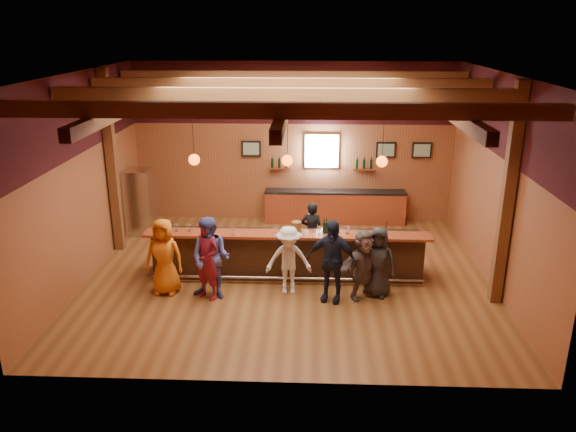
{
  "coord_description": "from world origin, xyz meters",
  "views": [
    {
      "loc": [
        0.5,
        -11.64,
        5.47
      ],
      "look_at": [
        0.0,
        0.3,
        1.35
      ],
      "focal_mm": 35.0,
      "sensor_mm": 36.0,
      "label": 1
    }
  ],
  "objects_px": {
    "bar_counter": "(288,252)",
    "bottle_a": "(324,227)",
    "back_bar_cabinet": "(335,207)",
    "customer_navy": "(331,261)",
    "ice_bucket": "(296,227)",
    "customer_orange": "(164,256)",
    "customer_denim": "(211,258)",
    "bartender": "(312,232)",
    "stainless_fridge": "(140,202)",
    "customer_white": "(289,260)",
    "customer_brown": "(363,264)",
    "customer_redvest": "(207,260)",
    "customer_dark": "(378,262)"
  },
  "relations": [
    {
      "from": "customer_navy",
      "to": "ice_bucket",
      "type": "distance_m",
      "value": 1.33
    },
    {
      "from": "customer_orange",
      "to": "customer_denim",
      "type": "xyz_separation_m",
      "value": [
        1.02,
        -0.17,
        0.05
      ]
    },
    {
      "from": "customer_white",
      "to": "customer_brown",
      "type": "height_order",
      "value": "customer_brown"
    },
    {
      "from": "customer_denim",
      "to": "customer_redvest",
      "type": "bearing_deg",
      "value": -147.62
    },
    {
      "from": "customer_denim",
      "to": "customer_orange",
      "type": "bearing_deg",
      "value": -175.78
    },
    {
      "from": "bottle_a",
      "to": "back_bar_cabinet",
      "type": "bearing_deg",
      "value": 84.26
    },
    {
      "from": "stainless_fridge",
      "to": "customer_orange",
      "type": "xyz_separation_m",
      "value": [
        1.55,
        -3.51,
        -0.07
      ]
    },
    {
      "from": "bartender",
      "to": "bottle_a",
      "type": "distance_m",
      "value": 1.21
    },
    {
      "from": "stainless_fridge",
      "to": "customer_redvest",
      "type": "distance_m",
      "value": 4.47
    },
    {
      "from": "customer_orange",
      "to": "bartender",
      "type": "xyz_separation_m",
      "value": [
        3.1,
        1.86,
        -0.09
      ]
    },
    {
      "from": "bar_counter",
      "to": "customer_navy",
      "type": "relative_size",
      "value": 3.56
    },
    {
      "from": "customer_denim",
      "to": "ice_bucket",
      "type": "distance_m",
      "value": 2.04
    },
    {
      "from": "bar_counter",
      "to": "bottle_a",
      "type": "relative_size",
      "value": 18.54
    },
    {
      "from": "stainless_fridge",
      "to": "ice_bucket",
      "type": "relative_size",
      "value": 7.67
    },
    {
      "from": "customer_navy",
      "to": "customer_dark",
      "type": "xyz_separation_m",
      "value": [
        0.98,
        0.26,
        -0.12
      ]
    },
    {
      "from": "customer_orange",
      "to": "customer_dark",
      "type": "xyz_separation_m",
      "value": [
        4.48,
        0.06,
        -0.07
      ]
    },
    {
      "from": "customer_redvest",
      "to": "ice_bucket",
      "type": "xyz_separation_m",
      "value": [
        1.81,
        1.04,
        0.38
      ]
    },
    {
      "from": "customer_denim",
      "to": "customer_brown",
      "type": "distance_m",
      "value": 3.16
    },
    {
      "from": "customer_orange",
      "to": "bottle_a",
      "type": "height_order",
      "value": "customer_orange"
    },
    {
      "from": "customer_denim",
      "to": "ice_bucket",
      "type": "height_order",
      "value": "customer_denim"
    },
    {
      "from": "bartender",
      "to": "customer_navy",
      "type": "bearing_deg",
      "value": 113.65
    },
    {
      "from": "bartender",
      "to": "back_bar_cabinet",
      "type": "bearing_deg",
      "value": -90.67
    },
    {
      "from": "customer_orange",
      "to": "ice_bucket",
      "type": "bearing_deg",
      "value": 21.78
    },
    {
      "from": "stainless_fridge",
      "to": "customer_redvest",
      "type": "relative_size",
      "value": 1.06
    },
    {
      "from": "customer_orange",
      "to": "bartender",
      "type": "bearing_deg",
      "value": 35.71
    },
    {
      "from": "customer_orange",
      "to": "customer_white",
      "type": "relative_size",
      "value": 1.11
    },
    {
      "from": "customer_brown",
      "to": "bartender",
      "type": "relative_size",
      "value": 1.01
    },
    {
      "from": "customer_navy",
      "to": "customer_redvest",
      "type": "bearing_deg",
      "value": -163.97
    },
    {
      "from": "customer_redvest",
      "to": "bottle_a",
      "type": "relative_size",
      "value": 5.02
    },
    {
      "from": "customer_white",
      "to": "stainless_fridge",
      "type": "bearing_deg",
      "value": 136.93
    },
    {
      "from": "back_bar_cabinet",
      "to": "bottle_a",
      "type": "bearing_deg",
      "value": -95.74
    },
    {
      "from": "customer_orange",
      "to": "bottle_a",
      "type": "distance_m",
      "value": 3.48
    },
    {
      "from": "back_bar_cabinet",
      "to": "customer_navy",
      "type": "bearing_deg",
      "value": -93.0
    },
    {
      "from": "back_bar_cabinet",
      "to": "bar_counter",
      "type": "bearing_deg",
      "value": -108.34
    },
    {
      "from": "back_bar_cabinet",
      "to": "customer_redvest",
      "type": "xyz_separation_m",
      "value": [
        -2.81,
        -4.83,
        0.38
      ]
    },
    {
      "from": "customer_brown",
      "to": "customer_dark",
      "type": "height_order",
      "value": "customer_dark"
    },
    {
      "from": "bar_counter",
      "to": "customer_white",
      "type": "distance_m",
      "value": 0.98
    },
    {
      "from": "stainless_fridge",
      "to": "ice_bucket",
      "type": "bearing_deg",
      "value": -31.78
    },
    {
      "from": "customer_redvest",
      "to": "bar_counter",
      "type": "bearing_deg",
      "value": 68.43
    },
    {
      "from": "customer_white",
      "to": "customer_navy",
      "type": "bearing_deg",
      "value": -22.81
    },
    {
      "from": "customer_navy",
      "to": "bartender",
      "type": "distance_m",
      "value": 2.1
    },
    {
      "from": "back_bar_cabinet",
      "to": "customer_brown",
      "type": "bearing_deg",
      "value": -84.92
    },
    {
      "from": "ice_bucket",
      "to": "bottle_a",
      "type": "relative_size",
      "value": 0.69
    },
    {
      "from": "customer_brown",
      "to": "customer_orange",
      "type": "bearing_deg",
      "value": 143.78
    },
    {
      "from": "back_bar_cabinet",
      "to": "bartender",
      "type": "relative_size",
      "value": 2.71
    },
    {
      "from": "back_bar_cabinet",
      "to": "customer_navy",
      "type": "height_order",
      "value": "customer_navy"
    },
    {
      "from": "customer_redvest",
      "to": "customer_dark",
      "type": "relative_size",
      "value": 1.12
    },
    {
      "from": "customer_orange",
      "to": "bottle_a",
      "type": "xyz_separation_m",
      "value": [
        3.37,
        0.79,
        0.41
      ]
    },
    {
      "from": "back_bar_cabinet",
      "to": "stainless_fridge",
      "type": "distance_m",
      "value": 5.43
    },
    {
      "from": "stainless_fridge",
      "to": "customer_denim",
      "type": "height_order",
      "value": "stainless_fridge"
    }
  ]
}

